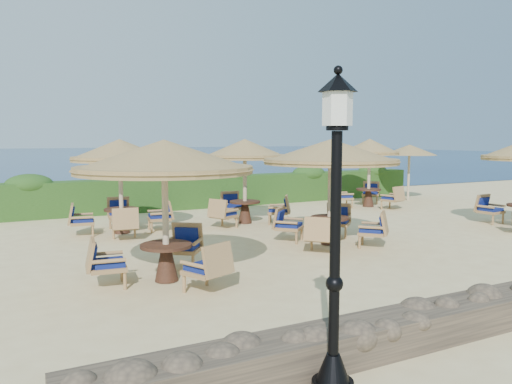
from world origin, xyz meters
name	(u,v)px	position (x,y,z in m)	size (l,w,h in m)	color
ground	(330,238)	(0.00, 0.00, 0.00)	(120.00, 120.00, 0.00)	beige
sea	(59,156)	(0.00, 70.00, 0.00)	(160.00, 160.00, 0.00)	#0B214B
hedge	(223,191)	(0.00, 7.20, 0.60)	(18.00, 0.90, 1.20)	#1E4115
lamp_post	(335,250)	(-4.80, -6.80, 1.55)	(0.44, 0.44, 3.31)	black
extra_parasol	(409,150)	(7.80, 5.20, 2.17)	(2.30, 2.30, 2.41)	#CBB48F
cafe_set_0	(165,175)	(-5.11, -1.94, 2.01)	(3.32, 3.32, 2.65)	#CBB48F
cafe_set_1	(331,167)	(-0.47, -0.65, 1.95)	(3.39, 3.39, 2.65)	#CBB48F
cafe_set_3	(120,170)	(-4.83, 3.25, 1.79)	(2.87, 2.87, 2.65)	#CBB48F
cafe_set_4	(245,164)	(-1.00, 3.17, 1.86)	(2.77, 2.72, 2.65)	#CBB48F
cafe_set_5	(369,162)	(4.97, 4.40, 1.76)	(2.68, 2.68, 2.65)	#CBB48F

